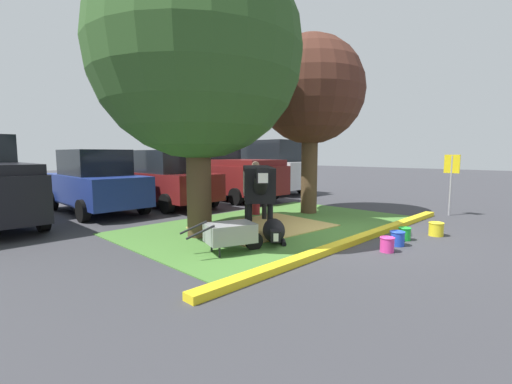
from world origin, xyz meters
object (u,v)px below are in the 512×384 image
(bucket_yellow, at_px, (436,229))
(bucket_blue, at_px, (397,238))
(shade_tree_right, at_px, (311,91))
(cow_holstein, at_px, (258,183))
(bucket_green, at_px, (405,233))
(person_handler, at_px, (256,186))
(wheelbarrow, at_px, (231,233))
(parking_sign, at_px, (451,173))
(sedan_silver, at_px, (167,179))
(pickup_truck_maroon, at_px, (224,172))
(calf_lying, at_px, (274,231))
(sedan_blue, at_px, (95,182))
(shade_tree_left, at_px, (197,54))
(bucket_pink, at_px, (387,244))
(suv_dark_grey, at_px, (266,167))

(bucket_yellow, bearing_deg, bucket_blue, 169.33)
(shade_tree_right, height_order, cow_holstein, shade_tree_right)
(shade_tree_right, height_order, bucket_green, shade_tree_right)
(cow_holstein, xyz_separation_m, person_handler, (1.29, 1.35, -0.25))
(shade_tree_right, height_order, wheelbarrow, shade_tree_right)
(parking_sign, xyz_separation_m, bucket_yellow, (-3.16, -0.61, -1.15))
(parking_sign, bearing_deg, sedan_silver, 122.57)
(shade_tree_right, xyz_separation_m, pickup_truck_maroon, (0.49, 4.76, -2.69))
(calf_lying, xyz_separation_m, pickup_truck_maroon, (3.97, 6.37, 0.88))
(bucket_blue, distance_m, pickup_truck_maroon, 8.82)
(calf_lying, xyz_separation_m, sedan_silver, (1.13, 6.19, 0.75))
(bucket_blue, distance_m, sedan_silver, 8.29)
(person_handler, bearing_deg, sedan_blue, 129.23)
(shade_tree_right, xyz_separation_m, person_handler, (-1.44, 0.97, -2.91))
(shade_tree_left, height_order, parking_sign, shade_tree_left)
(cow_holstein, relative_size, person_handler, 1.54)
(person_handler, bearing_deg, pickup_truck_maroon, 63.02)
(cow_holstein, height_order, bucket_blue, cow_holstein)
(shade_tree_left, relative_size, sedan_blue, 1.45)
(wheelbarrow, xyz_separation_m, parking_sign, (7.42, -1.71, 0.93))
(bucket_pink, bearing_deg, sedan_silver, 88.65)
(cow_holstein, bearing_deg, wheelbarrow, -147.98)
(shade_tree_left, bearing_deg, sedan_blue, 94.28)
(bucket_blue, relative_size, pickup_truck_maroon, 0.06)
(person_handler, bearing_deg, bucket_pink, -103.36)
(calf_lying, bearing_deg, bucket_yellow, -37.62)
(bucket_green, bearing_deg, shade_tree_right, 68.99)
(cow_holstein, height_order, bucket_yellow, cow_holstein)
(bucket_blue, xyz_separation_m, sedan_blue, (-2.77, 8.65, 0.83))
(sedan_blue, relative_size, sedan_silver, 1.00)
(calf_lying, xyz_separation_m, bucket_pink, (0.93, -2.10, -0.09))
(sedan_silver, bearing_deg, shade_tree_right, -62.72)
(cow_holstein, bearing_deg, shade_tree_left, 170.01)
(calf_lying, xyz_separation_m, person_handler, (2.04, 2.58, 0.66))
(person_handler, height_order, sedan_blue, sedan_blue)
(sedan_silver, bearing_deg, calf_lying, -100.33)
(person_handler, height_order, bucket_green, person_handler)
(cow_holstein, height_order, parking_sign, parking_sign)
(shade_tree_left, distance_m, bucket_pink, 5.62)
(pickup_truck_maroon, bearing_deg, person_handler, -116.98)
(bucket_pink, height_order, bucket_green, bucket_pink)
(person_handler, bearing_deg, shade_tree_left, -159.86)
(cow_holstein, bearing_deg, bucket_blue, -76.82)
(bucket_green, bearing_deg, person_handler, 90.75)
(bucket_yellow, relative_size, sedan_blue, 0.08)
(person_handler, bearing_deg, wheelbarrow, -141.64)
(parking_sign, xyz_separation_m, bucket_green, (-4.08, -0.25, -1.17))
(person_handler, distance_m, pickup_truck_maroon, 4.26)
(cow_holstein, relative_size, parking_sign, 1.38)
(suv_dark_grey, bearing_deg, shade_tree_right, -123.64)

